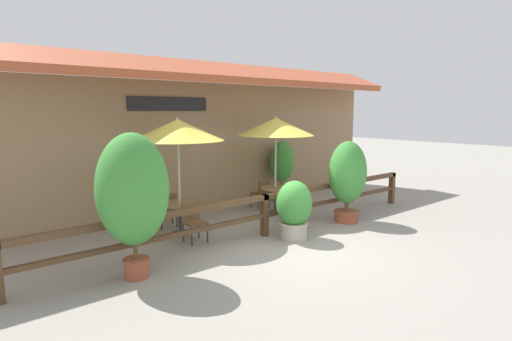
# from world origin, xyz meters

# --- Properties ---
(ground_plane) EXTENTS (60.00, 60.00, 0.00)m
(ground_plane) POSITION_xyz_m (0.00, 0.00, 0.00)
(ground_plane) COLOR gray
(building_facade) EXTENTS (14.28, 1.49, 4.23)m
(building_facade) POSITION_xyz_m (-0.00, 4.10, 2.16)
(building_facade) COLOR #997A56
(building_facade) RESTS_ON ground
(patio_railing) EXTENTS (10.40, 0.14, 0.95)m
(patio_railing) POSITION_xyz_m (0.00, 1.05, 0.70)
(patio_railing) COLOR brown
(patio_railing) RESTS_ON ground
(patio_umbrella_near) EXTENTS (2.07, 2.07, 2.67)m
(patio_umbrella_near) POSITION_xyz_m (-1.42, 2.38, 2.40)
(patio_umbrella_near) COLOR #B7B2A8
(patio_umbrella_near) RESTS_ON ground
(dining_table_near) EXTENTS (0.83, 0.83, 0.74)m
(dining_table_near) POSITION_xyz_m (-1.42, 2.38, 0.59)
(dining_table_near) COLOR olive
(dining_table_near) RESTS_ON ground
(chair_near_streetside) EXTENTS (0.43, 0.43, 0.86)m
(chair_near_streetside) POSITION_xyz_m (-1.44, 1.73, 0.48)
(chair_near_streetside) COLOR brown
(chair_near_streetside) RESTS_ON ground
(chair_near_wallside) EXTENTS (0.49, 0.49, 0.86)m
(chair_near_wallside) POSITION_xyz_m (-1.40, 3.04, 0.48)
(chair_near_wallside) COLOR brown
(chair_near_wallside) RESTS_ON ground
(patio_umbrella_middle) EXTENTS (2.07, 2.07, 2.67)m
(patio_umbrella_middle) POSITION_xyz_m (1.55, 2.42, 2.40)
(patio_umbrella_middle) COLOR #B7B2A8
(patio_umbrella_middle) RESTS_ON ground
(dining_table_middle) EXTENTS (0.83, 0.83, 0.74)m
(dining_table_middle) POSITION_xyz_m (1.55, 2.42, 0.59)
(dining_table_middle) COLOR olive
(dining_table_middle) RESTS_ON ground
(chair_middle_streetside) EXTENTS (0.43, 0.43, 0.86)m
(chair_middle_streetside) POSITION_xyz_m (1.62, 1.74, 0.48)
(chair_middle_streetside) COLOR brown
(chair_middle_streetside) RESTS_ON ground
(chair_middle_wallside) EXTENTS (0.45, 0.45, 0.86)m
(chair_middle_wallside) POSITION_xyz_m (1.62, 3.09, 0.48)
(chair_middle_wallside) COLOR brown
(chair_middle_wallside) RESTS_ON ground
(potted_plant_small_flowering) EXTENTS (1.20, 1.08, 2.48)m
(potted_plant_small_flowering) POSITION_xyz_m (-3.18, 0.68, 1.50)
(potted_plant_small_flowering) COLOR #9E4C33
(potted_plant_small_flowering) RESTS_ON ground
(potted_plant_broad_leaf) EXTENTS (1.01, 0.91, 2.07)m
(potted_plant_broad_leaf) POSITION_xyz_m (2.40, 0.63, 1.20)
(potted_plant_broad_leaf) COLOR #9E4C33
(potted_plant_broad_leaf) RESTS_ON ground
(potted_plant_tall_tropical) EXTENTS (0.83, 0.75, 1.31)m
(potted_plant_tall_tropical) POSITION_xyz_m (0.37, 0.48, 0.69)
(potted_plant_tall_tropical) COLOR #B7AD99
(potted_plant_tall_tropical) RESTS_ON ground
(potted_plant_entrance_palm) EXTENTS (0.80, 0.72, 1.88)m
(potted_plant_entrance_palm) POSITION_xyz_m (2.85, 3.55, 1.08)
(potted_plant_entrance_palm) COLOR #B7AD99
(potted_plant_entrance_palm) RESTS_ON ground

